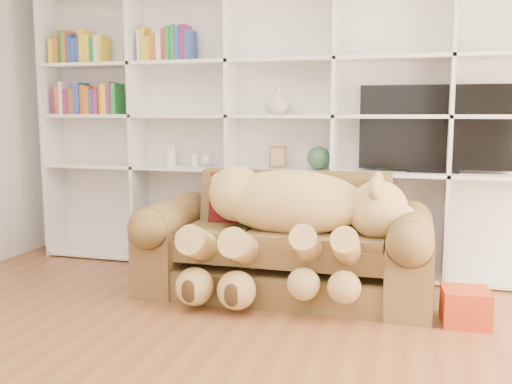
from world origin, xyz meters
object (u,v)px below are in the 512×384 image
(gift_box, at_px, (465,307))
(teddy_bear, at_px, (289,216))
(tv, at_px, (434,129))
(sofa, at_px, (286,249))

(gift_box, bearing_deg, teddy_bear, 172.34)
(gift_box, xyz_separation_m, tv, (-0.21, 0.99, 1.09))
(sofa, height_order, teddy_bear, teddy_bear)
(sofa, bearing_deg, tv, 32.39)
(teddy_bear, relative_size, gift_box, 5.48)
(tv, bearing_deg, teddy_bear, -139.36)
(teddy_bear, bearing_deg, sofa, 116.87)
(sofa, height_order, gift_box, sofa)
(sofa, distance_m, tv, 1.50)
(teddy_bear, height_order, tv, tv)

